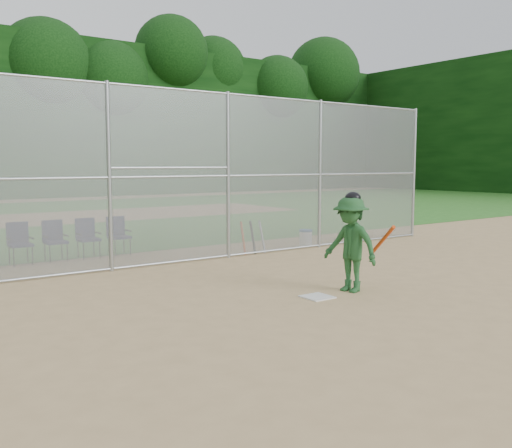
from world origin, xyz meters
TOP-DOWN VIEW (x-y plane):
  - ground at (0.00, 0.00)m, footprint 100.00×100.00m
  - grass_strip at (0.00, 18.00)m, footprint 100.00×100.00m
  - dirt_patch_far at (0.00, 18.00)m, footprint 24.00×24.00m
  - backstop_fence at (0.00, 5.00)m, footprint 16.09×0.09m
  - treeline at (0.00, 20.00)m, footprint 81.00×60.00m
  - home_plate at (-0.11, 0.58)m, footprint 0.48×0.48m
  - batter_at_plate at (0.69, 0.58)m, footprint 0.92×1.34m
  - water_cooler at (3.79, 5.31)m, footprint 0.37×0.37m
  - spare_bats at (1.84, 5.14)m, footprint 0.66×0.30m
  - chair_2 at (-3.36, 6.96)m, footprint 0.54×0.52m
  - chair_3 at (-2.57, 6.96)m, footprint 0.54×0.52m
  - chair_4 at (-1.78, 6.96)m, footprint 0.54×0.52m
  - chair_5 at (-0.99, 6.96)m, footprint 0.54×0.52m

SIDE VIEW (x-z plane):
  - ground at x=0.00m, z-range 0.00..0.00m
  - grass_strip at x=0.00m, z-range 0.01..0.01m
  - dirt_patch_far at x=0.00m, z-range 0.01..0.01m
  - home_plate at x=-0.11m, z-range 0.00..0.02m
  - water_cooler at x=3.79m, z-range 0.00..0.47m
  - spare_bats at x=1.84m, z-range 0.00..0.84m
  - chair_2 at x=-3.36m, z-range 0.00..0.96m
  - chair_3 at x=-2.57m, z-range 0.00..0.96m
  - chair_4 at x=-1.78m, z-range 0.00..0.96m
  - chair_5 at x=-0.99m, z-range 0.00..0.96m
  - batter_at_plate at x=0.69m, z-range -0.03..1.77m
  - backstop_fence at x=0.00m, z-range 0.07..4.07m
  - treeline at x=0.00m, z-range 0.00..11.00m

